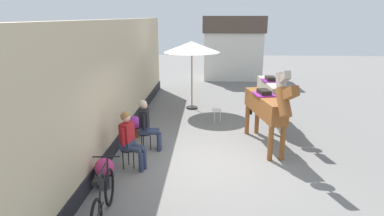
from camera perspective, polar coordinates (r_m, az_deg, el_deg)
The scene contains 12 objects.
ground_plane at distance 10.91m, azimuth 2.57°, elevation -2.76°, with size 40.00×40.00×0.00m, color slate.
pub_facade_wall at distance 9.41m, azimuth -13.11°, elevation 3.53°, with size 0.34×14.00×3.40m.
distant_cottage at distance 19.02m, azimuth 7.12°, elevation 10.66°, with size 3.40×2.60×3.50m.
seated_visitor_near at distance 7.66m, azimuth -10.92°, elevation -5.11°, with size 0.61×0.48×1.39m.
seated_visitor_far at distance 8.64m, azimuth -7.96°, elevation -2.54°, with size 0.61×0.49×1.39m.
saddled_horse_near at distance 8.87m, azimuth 12.93°, elevation 0.27°, with size 0.84×2.97×2.06m.
saddled_horse_far at distance 10.87m, azimuth 13.79°, elevation 3.06°, with size 0.56×3.00×2.06m.
flower_planter_near at distance 7.15m, azimuth -15.10°, elevation -10.83°, with size 0.43×0.43×0.64m.
flower_planter_far at distance 9.80m, azimuth -10.08°, elevation -3.13°, with size 0.43×0.43×0.64m.
leaning_bicycle at distance 6.05m, azimuth -15.35°, elevation -15.36°, with size 0.50×1.76×1.02m.
cafe_parasol at distance 12.27m, azimuth -0.02°, elevation 10.63°, with size 2.10×2.10×2.58m.
spare_stool_white at distance 10.94m, azimuth 4.33°, elevation -0.54°, with size 0.32×0.32×0.46m.
Camera 1 is at (0.03, -7.34, 3.48)m, focal length 30.31 mm.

